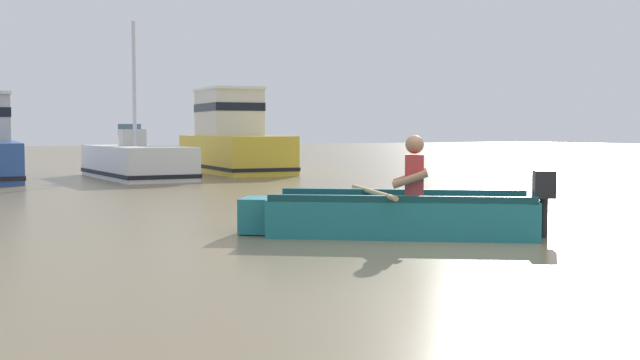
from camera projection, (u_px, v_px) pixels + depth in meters
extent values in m
plane|color=#7A6B4C|center=(470.00, 245.00, 8.78)|extent=(120.00, 120.00, 0.00)
cube|color=#1E727A|center=(401.00, 217.00, 9.61)|extent=(3.12, 2.78, 0.44)
cube|color=#1E727A|center=(259.00, 215.00, 9.82)|extent=(0.69, 0.72, 0.42)
cube|color=#103F43|center=(401.00, 199.00, 9.09)|extent=(2.44, 1.93, 0.08)
cube|color=#103F43|center=(402.00, 192.00, 10.10)|extent=(2.44, 1.93, 0.08)
cube|color=teal|center=(410.00, 202.00, 9.58)|extent=(0.84, 0.97, 0.06)
cylinder|color=black|center=(544.00, 214.00, 9.40)|extent=(0.14, 0.14, 0.54)
cube|color=black|center=(544.00, 184.00, 9.38)|extent=(0.36, 0.37, 0.32)
cube|color=#B23333|center=(414.00, 177.00, 9.56)|extent=(0.38, 0.40, 0.52)
sphere|color=#9E7051|center=(415.00, 144.00, 9.54)|extent=(0.22, 0.22, 0.22)
cylinder|color=#9E7051|center=(410.00, 179.00, 9.35)|extent=(0.39, 0.33, 0.23)
cylinder|color=#9E7051|center=(410.00, 177.00, 9.79)|extent=(0.39, 0.33, 0.23)
cylinder|color=tan|center=(373.00, 192.00, 9.78)|extent=(0.74, 1.90, 0.06)
cube|color=white|center=(137.00, 162.00, 21.10)|extent=(1.95, 4.87, 0.84)
cube|color=black|center=(137.00, 172.00, 21.11)|extent=(1.99, 4.91, 0.10)
cube|color=beige|center=(132.00, 137.00, 21.37)|extent=(0.64, 0.52, 0.44)
cube|color=slate|center=(130.00, 131.00, 21.59)|extent=(0.62, 0.06, 0.36)
cylinder|color=silver|center=(134.00, 84.00, 21.08)|extent=(0.10, 0.10, 3.25)
cube|color=gold|center=(234.00, 154.00, 24.15)|extent=(2.61, 5.93, 1.09)
cube|color=black|center=(234.00, 166.00, 24.17)|extent=(2.65, 5.98, 0.10)
cube|color=silver|center=(229.00, 113.00, 24.54)|extent=(1.77, 2.58, 1.36)
cube|color=black|center=(228.00, 108.00, 24.53)|extent=(1.81, 2.61, 0.24)
cube|color=white|center=(228.00, 89.00, 24.50)|extent=(1.86, 2.71, 0.08)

